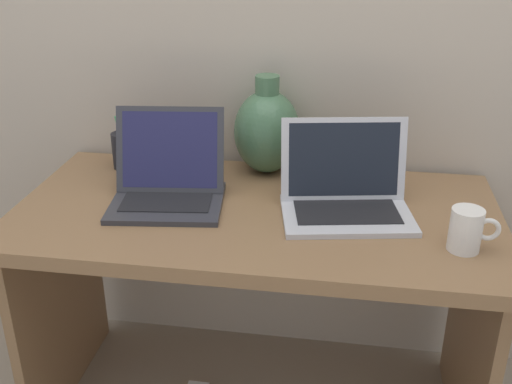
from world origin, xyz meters
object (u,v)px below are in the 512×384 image
object	(u,v)px
green_vase	(267,131)
coffee_mug	(467,230)
laptop_left	(169,178)
laptop_right	(345,189)
pen_cup	(124,150)

from	to	relation	value
green_vase	coffee_mug	world-z (taller)	green_vase
green_vase	coffee_mug	xyz separation A→B (m)	(0.54, -0.41, -0.08)
laptop_left	laptop_right	distance (m)	0.49
green_vase	pen_cup	size ratio (longest dim) A/B	1.73
laptop_right	coffee_mug	distance (m)	0.34
laptop_right	green_vase	size ratio (longest dim) A/B	1.25
laptop_right	pen_cup	xyz separation A→B (m)	(-0.69, 0.20, -0.00)
coffee_mug	pen_cup	size ratio (longest dim) A/B	0.68
green_vase	pen_cup	distance (m)	0.46
laptop_right	pen_cup	size ratio (longest dim) A/B	2.16
laptop_left	pen_cup	size ratio (longest dim) A/B	1.90
laptop_right	coffee_mug	size ratio (longest dim) A/B	3.18
laptop_right	coffee_mug	xyz separation A→B (m)	(0.29, -0.17, -0.01)
laptop_left	coffee_mug	xyz separation A→B (m)	(0.78, -0.17, -0.01)
coffee_mug	laptop_right	bearing A→B (deg)	149.61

